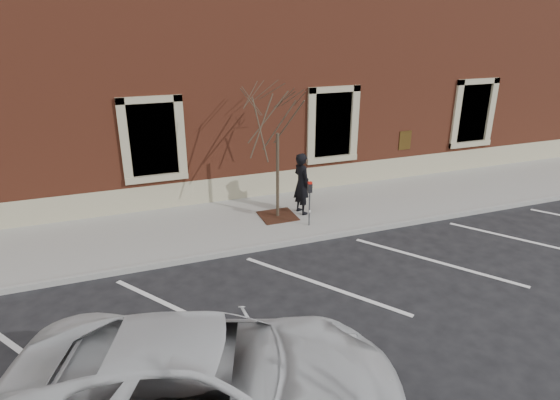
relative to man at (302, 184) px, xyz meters
name	(u,v)px	position (x,y,z in m)	size (l,w,h in m)	color
ground	(288,245)	(-1.10, -1.65, -1.11)	(120.00, 120.00, 0.00)	#28282B
sidewalk_near	(267,218)	(-1.10, 0.10, -1.03)	(40.00, 3.50, 0.15)	gray
curb_near	(288,243)	(-1.10, -1.70, -1.03)	(40.00, 0.12, 0.15)	#9E9E99
parking_stripes	(322,284)	(-1.10, -3.85, -1.10)	(28.00, 4.40, 0.01)	silver
building_civic	(216,68)	(-1.10, 6.09, 2.89)	(40.00, 8.62, 8.00)	brown
man	(302,184)	(0.00, 0.00, 0.00)	(0.70, 0.46, 1.91)	black
parking_meter	(310,195)	(-0.16, -0.96, -0.02)	(0.12, 0.09, 1.34)	#595B60
tree_grate	(278,216)	(-0.79, -0.03, -0.94)	(1.06, 1.06, 0.03)	#441F15
sapling	(277,108)	(-0.79, -0.03, 2.34)	(2.82, 2.82, 4.71)	#403727
white_truck	(209,381)	(-4.38, -6.88, -0.30)	(2.69, 5.83, 1.62)	silver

